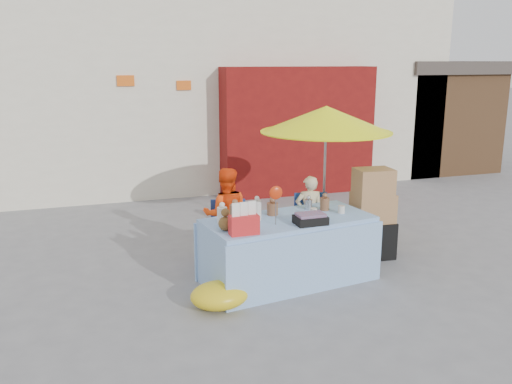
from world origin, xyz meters
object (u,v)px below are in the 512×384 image
object	(u,v)px
vendor_beige	(309,213)
box_stack	(372,217)
vendor_orange	(226,214)
umbrella	(326,120)
market_table	(288,249)
chair_right	(313,236)
chair_left	(229,245)

from	to	relation	value
vendor_beige	box_stack	size ratio (longest dim) A/B	0.87
vendor_orange	vendor_beige	distance (m)	1.25
vendor_orange	umbrella	world-z (taller)	umbrella
market_table	box_stack	xyz separation A→B (m)	(1.44, 0.44, 0.17)
chair_right	box_stack	world-z (taller)	box_stack
chair_left	box_stack	size ratio (longest dim) A/B	0.67
vendor_orange	vendor_beige	size ratio (longest dim) A/B	1.17
vendor_orange	box_stack	distance (m)	2.05
vendor_orange	vendor_beige	bearing A→B (deg)	-167.26
market_table	umbrella	world-z (taller)	umbrella
box_stack	vendor_orange	bearing A→B (deg)	165.07
box_stack	chair_right	bearing A→B (deg)	151.59
vendor_orange	market_table	bearing A→B (deg)	131.86
umbrella	box_stack	distance (m)	1.53
market_table	chair_right	distance (m)	1.11
chair_right	box_stack	xyz separation A→B (m)	(0.73, -0.39, 0.33)
chair_left	market_table	bearing A→B (deg)	-44.51
chair_right	vendor_orange	size ratio (longest dim) A/B	0.65
market_table	vendor_orange	bearing A→B (deg)	110.76
market_table	vendor_beige	size ratio (longest dim) A/B	2.03
box_stack	chair_left	bearing A→B (deg)	168.74
vendor_orange	vendor_beige	world-z (taller)	vendor_orange
vendor_orange	box_stack	xyz separation A→B (m)	(1.98, -0.53, -0.07)
market_table	vendor_beige	xyz separation A→B (m)	(0.71, 0.97, 0.14)
chair_right	box_stack	size ratio (longest dim) A/B	0.67
umbrella	box_stack	size ratio (longest dim) A/B	1.64
market_table	vendor_beige	world-z (taller)	market_table
chair_right	vendor_orange	bearing A→B (deg)	-173.39
box_stack	umbrella	bearing A→B (deg)	122.45
market_table	chair_right	world-z (taller)	market_table
market_table	chair_left	xyz separation A→B (m)	(-0.53, 0.83, -0.17)
chair_left	umbrella	xyz separation A→B (m)	(1.55, 0.28, 1.64)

